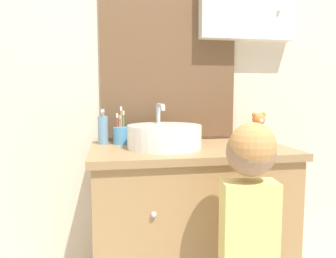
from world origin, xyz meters
TOP-DOWN VIEW (x-y plane):
  - wall_back at (0.02, 0.62)m, footprint 3.20×0.18m
  - vanity_counter at (0.00, 0.31)m, footprint 1.00×0.58m
  - sink_basin at (-0.13, 0.31)m, footprint 0.37×0.42m
  - toothbrush_holder at (-0.34, 0.48)m, footprint 0.09×0.09m
  - soap_dispenser at (-0.44, 0.49)m, footprint 0.05×0.05m
  - child_figure at (0.11, -0.18)m, footprint 0.25×0.47m
  - teddy_bear at (0.40, 0.38)m, footprint 0.09×0.08m

SIDE VIEW (x-z plane):
  - vanity_counter at x=0.00m, z-range 0.00..0.84m
  - child_figure at x=0.11m, z-range 0.12..1.13m
  - toothbrush_holder at x=-0.34m, z-range 0.79..0.99m
  - sink_basin at x=-0.13m, z-range 0.79..1.01m
  - soap_dispenser at x=-0.44m, z-range 0.82..1.01m
  - teddy_bear at x=0.40m, z-range 0.83..1.00m
  - wall_back at x=0.02m, z-range 0.05..2.55m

